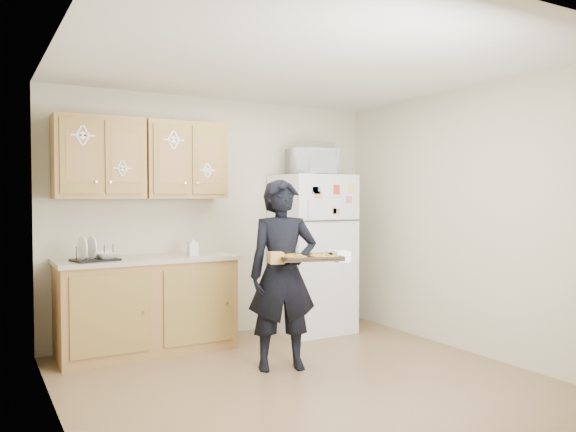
# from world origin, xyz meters

# --- Properties ---
(floor) EXTENTS (3.60, 3.60, 0.00)m
(floor) POSITION_xyz_m (0.00, 0.00, 0.00)
(floor) COLOR brown
(floor) RESTS_ON ground
(ceiling) EXTENTS (3.60, 3.60, 0.00)m
(ceiling) POSITION_xyz_m (0.00, 0.00, 2.50)
(ceiling) COLOR silver
(ceiling) RESTS_ON wall_back
(wall_back) EXTENTS (3.60, 0.04, 2.50)m
(wall_back) POSITION_xyz_m (0.00, 1.80, 1.25)
(wall_back) COLOR #BFB89B
(wall_back) RESTS_ON floor
(wall_front) EXTENTS (3.60, 0.04, 2.50)m
(wall_front) POSITION_xyz_m (0.00, -1.80, 1.25)
(wall_front) COLOR #BFB89B
(wall_front) RESTS_ON floor
(wall_left) EXTENTS (0.04, 3.60, 2.50)m
(wall_left) POSITION_xyz_m (-1.80, 0.00, 1.25)
(wall_left) COLOR #BFB89B
(wall_left) RESTS_ON floor
(wall_right) EXTENTS (0.04, 3.60, 2.50)m
(wall_right) POSITION_xyz_m (1.80, 0.00, 1.25)
(wall_right) COLOR #BFB89B
(wall_right) RESTS_ON floor
(refrigerator) EXTENTS (0.75, 0.70, 1.70)m
(refrigerator) POSITION_xyz_m (0.95, 1.43, 0.85)
(refrigerator) COLOR silver
(refrigerator) RESTS_ON floor
(base_cabinet) EXTENTS (1.60, 0.60, 0.86)m
(base_cabinet) POSITION_xyz_m (-0.85, 1.48, 0.43)
(base_cabinet) COLOR olive
(base_cabinet) RESTS_ON floor
(countertop) EXTENTS (1.64, 0.64, 0.04)m
(countertop) POSITION_xyz_m (-0.85, 1.48, 0.88)
(countertop) COLOR #BCAD91
(countertop) RESTS_ON base_cabinet
(upper_cab_left) EXTENTS (0.80, 0.33, 0.75)m
(upper_cab_left) POSITION_xyz_m (-1.25, 1.61, 1.83)
(upper_cab_left) COLOR olive
(upper_cab_left) RESTS_ON wall_back
(upper_cab_right) EXTENTS (0.80, 0.33, 0.75)m
(upper_cab_right) POSITION_xyz_m (-0.43, 1.61, 1.83)
(upper_cab_right) COLOR olive
(upper_cab_right) RESTS_ON wall_back
(cereal_box) EXTENTS (0.20, 0.07, 0.32)m
(cereal_box) POSITION_xyz_m (1.47, 1.67, 0.16)
(cereal_box) COLOR #DACB4D
(cereal_box) RESTS_ON floor
(person) EXTENTS (0.68, 0.54, 1.61)m
(person) POSITION_xyz_m (0.01, 0.40, 0.81)
(person) COLOR black
(person) RESTS_ON floor
(baking_tray) EXTENTS (0.57, 0.49, 0.04)m
(baking_tray) POSITION_xyz_m (0.10, 0.12, 0.97)
(baking_tray) COLOR black
(baking_tray) RESTS_ON person
(pizza_front_left) EXTENTS (0.16, 0.16, 0.02)m
(pizza_front_left) POSITION_xyz_m (-0.03, 0.07, 0.99)
(pizza_front_left) COLOR orange
(pizza_front_left) RESTS_ON baking_tray
(pizza_front_right) EXTENTS (0.16, 0.16, 0.02)m
(pizza_front_right) POSITION_xyz_m (0.19, 0.01, 0.99)
(pizza_front_right) COLOR orange
(pizza_front_right) RESTS_ON baking_tray
(pizza_back_left) EXTENTS (0.16, 0.16, 0.02)m
(pizza_back_left) POSITION_xyz_m (0.02, 0.23, 0.99)
(pizza_back_left) COLOR orange
(pizza_back_left) RESTS_ON baking_tray
(pizza_back_right) EXTENTS (0.16, 0.16, 0.02)m
(pizza_back_right) POSITION_xyz_m (0.23, 0.16, 0.99)
(pizza_back_right) COLOR orange
(pizza_back_right) RESTS_ON baking_tray
(microwave) EXTENTS (0.55, 0.40, 0.28)m
(microwave) POSITION_xyz_m (0.92, 1.38, 1.84)
(microwave) COLOR silver
(microwave) RESTS_ON refrigerator
(foil_pan) EXTENTS (0.39, 0.30, 0.07)m
(foil_pan) POSITION_xyz_m (0.98, 1.41, 2.02)
(foil_pan) COLOR silver
(foil_pan) RESTS_ON microwave
(dish_rack) EXTENTS (0.42, 0.35, 0.15)m
(dish_rack) POSITION_xyz_m (-1.33, 1.40, 0.97)
(dish_rack) COLOR black
(dish_rack) RESTS_ON countertop
(bowl) EXTENTS (0.27, 0.27, 0.06)m
(bowl) POSITION_xyz_m (-1.24, 1.40, 0.95)
(bowl) COLOR silver
(bowl) RESTS_ON dish_rack
(soap_bottle) EXTENTS (0.09, 0.10, 0.20)m
(soap_bottle) POSITION_xyz_m (-0.43, 1.38, 1.00)
(soap_bottle) COLOR silver
(soap_bottle) RESTS_ON countertop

